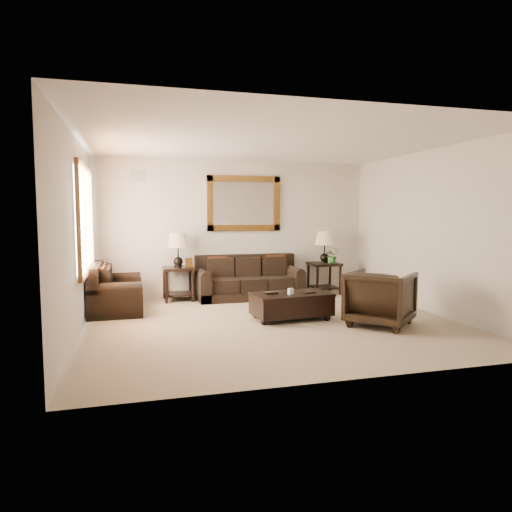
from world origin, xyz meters
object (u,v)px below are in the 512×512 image
object	(u,v)px
end_table_right	(324,253)
loveseat	(113,294)
coffee_table	(291,303)
sofa	(249,282)
armchair	(380,295)
end_table_left	(178,256)

from	to	relation	value
end_table_right	loveseat	bearing A→B (deg)	-170.70
end_table_right	coffee_table	bearing A→B (deg)	-125.30
sofa	end_table_right	bearing A→B (deg)	2.48
loveseat	armchair	bearing A→B (deg)	-118.33
end_table_right	armchair	world-z (taller)	end_table_right
loveseat	end_table_right	distance (m)	4.25
loveseat	coffee_table	world-z (taller)	loveseat
coffee_table	armchair	bearing A→B (deg)	-37.28
end_table_left	coffee_table	distance (m)	2.62
sofa	armchair	size ratio (longest dim) A/B	2.27
end_table_left	coffee_table	xyz separation A→B (m)	(1.54, -2.04, -0.58)
sofa	end_table_left	distance (m)	1.46
end_table_left	end_table_right	world-z (taller)	end_table_left
end_table_right	coffee_table	xyz separation A→B (m)	(-1.45, -2.05, -0.58)
end_table_left	sofa	bearing A→B (deg)	-2.93
sofa	coffee_table	size ratio (longest dim) A/B	1.60
end_table_left	armchair	bearing A→B (deg)	-45.83
loveseat	end_table_left	xyz separation A→B (m)	(1.17, 0.68, 0.54)
end_table_right	armchair	distance (m)	2.80
coffee_table	end_table_left	bearing A→B (deg)	121.60
sofa	end_table_left	xyz separation A→B (m)	(-1.36, 0.07, 0.54)
end_table_left	armchair	size ratio (longest dim) A/B	1.44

